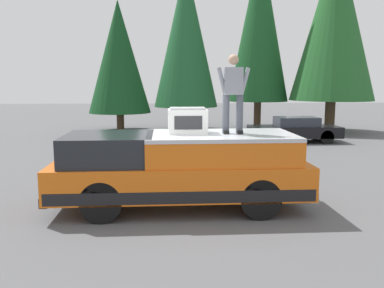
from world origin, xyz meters
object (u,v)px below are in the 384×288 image
at_px(pickup_truck, 180,169).
at_px(parked_car_black, 294,130).
at_px(person_on_truck_bed, 233,92).
at_px(compressor_unit, 187,121).

bearing_deg(pickup_truck, parked_car_black, -30.14).
distance_m(person_on_truck_bed, parked_car_black, 10.94).
bearing_deg(compressor_unit, person_on_truck_bed, -97.01).
height_order(person_on_truck_bed, parked_car_black, person_on_truck_bed).
relative_size(compressor_unit, parked_car_black, 0.20).
bearing_deg(parked_car_black, person_on_truck_bed, 155.13).
height_order(pickup_truck, parked_car_black, pickup_truck).
xyz_separation_m(pickup_truck, person_on_truck_bed, (0.00, -1.14, 1.68)).
bearing_deg(person_on_truck_bed, parked_car_black, -24.87).
bearing_deg(compressor_unit, parked_car_black, -29.71).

